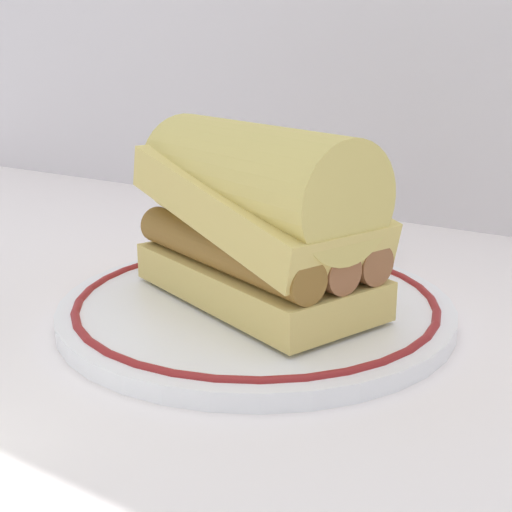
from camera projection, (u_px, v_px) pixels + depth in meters
ground_plane at (200, 326)px, 0.48m from camera, size 1.50×1.50×0.00m
plate at (256, 306)px, 0.50m from camera, size 0.28×0.28×0.01m
sausage_sandwich at (256, 214)px, 0.48m from camera, size 0.20×0.15×0.12m
butter_knife at (360, 239)px, 0.68m from camera, size 0.10×0.11×0.01m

